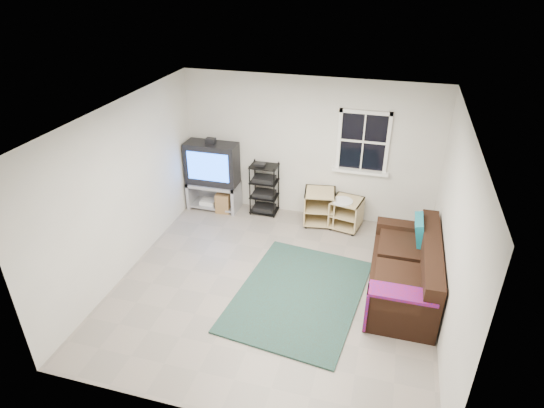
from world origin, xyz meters
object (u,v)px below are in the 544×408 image
(av_rack, at_px, (264,192))
(side_table_left, at_px, (319,205))
(sofa, at_px, (406,273))
(tv_unit, at_px, (213,171))
(side_table_right, at_px, (347,211))

(av_rack, xyz_separation_m, side_table_left, (1.07, -0.07, -0.10))
(av_rack, height_order, sofa, av_rack)
(sofa, bearing_deg, av_rack, 146.88)
(tv_unit, height_order, side_table_left, tv_unit)
(side_table_left, relative_size, sofa, 0.31)
(av_rack, bearing_deg, tv_unit, -176.43)
(side_table_right, bearing_deg, tv_unit, 178.67)
(av_rack, relative_size, side_table_right, 1.69)
(side_table_left, bearing_deg, av_rack, 176.42)
(sofa, bearing_deg, side_table_left, 133.44)
(av_rack, relative_size, side_table_left, 1.57)
(side_table_left, height_order, side_table_right, side_table_left)
(side_table_left, height_order, sofa, sofa)
(tv_unit, distance_m, side_table_right, 2.60)
(av_rack, relative_size, sofa, 0.49)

